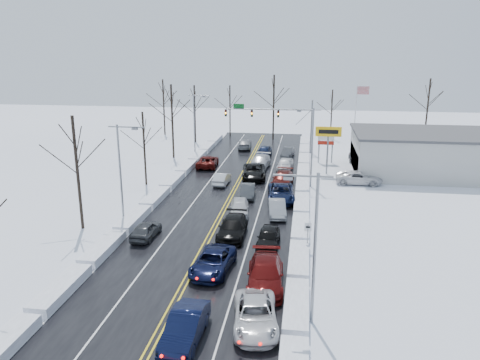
% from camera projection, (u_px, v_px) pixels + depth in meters
% --- Properties ---
extents(ground, '(160.00, 160.00, 0.00)m').
position_uv_depth(ground, '(223.00, 212.00, 45.54)').
color(ground, silver).
rests_on(ground, ground).
extents(road_surface, '(14.00, 84.00, 0.01)m').
position_uv_depth(road_surface, '(226.00, 205.00, 47.45)').
color(road_surface, black).
rests_on(road_surface, ground).
extents(snow_bank_left, '(1.48, 72.00, 0.67)m').
position_uv_depth(snow_bank_left, '(154.00, 202.00, 48.49)').
color(snow_bank_left, white).
rests_on(snow_bank_left, ground).
extents(snow_bank_right, '(1.48, 72.00, 0.67)m').
position_uv_depth(snow_bank_right, '(301.00, 209.00, 46.41)').
color(snow_bank_right, white).
rests_on(snow_bank_right, ground).
extents(traffic_signal_mast, '(13.28, 0.39, 8.00)m').
position_uv_depth(traffic_signal_mast, '(278.00, 116.00, 70.24)').
color(traffic_signal_mast, slate).
rests_on(traffic_signal_mast, ground).
extents(tires_plus_sign, '(3.20, 0.34, 6.00)m').
position_uv_depth(tires_plus_sign, '(328.00, 135.00, 57.98)').
color(tires_plus_sign, slate).
rests_on(tires_plus_sign, ground).
extents(used_vehicles_sign, '(2.20, 0.22, 4.65)m').
position_uv_depth(used_vehicles_sign, '(326.00, 139.00, 64.16)').
color(used_vehicles_sign, slate).
rests_on(used_vehicles_sign, ground).
extents(speed_limit_sign, '(0.55, 0.09, 2.35)m').
position_uv_depth(speed_limit_sign, '(308.00, 231.00, 36.36)').
color(speed_limit_sign, slate).
rests_on(speed_limit_sign, ground).
extents(flagpole, '(1.87, 1.20, 10.00)m').
position_uv_depth(flagpole, '(357.00, 113.00, 70.43)').
color(flagpole, silver).
rests_on(flagpole, ground).
extents(dealership_building, '(20.40, 12.40, 5.30)m').
position_uv_depth(dealership_building, '(436.00, 153.00, 58.69)').
color(dealership_building, '#B5B5B0').
rests_on(dealership_building, ground).
extents(streetlight_se, '(3.20, 0.25, 9.00)m').
position_uv_depth(streetlight_se, '(312.00, 237.00, 25.82)').
color(streetlight_se, slate).
rests_on(streetlight_se, ground).
extents(streetlight_ne, '(3.20, 0.25, 9.00)m').
position_uv_depth(streetlight_ne, '(311.00, 141.00, 52.49)').
color(streetlight_ne, slate).
rests_on(streetlight_ne, ground).
extents(streetlight_sw, '(3.20, 0.25, 9.00)m').
position_uv_depth(streetlight_sw, '(122.00, 166.00, 41.42)').
color(streetlight_sw, slate).
rests_on(streetlight_sw, ground).
extents(streetlight_nw, '(3.20, 0.25, 9.00)m').
position_uv_depth(streetlight_nw, '(195.00, 120.00, 68.09)').
color(streetlight_nw, slate).
rests_on(streetlight_nw, ground).
extents(tree_left_b, '(4.00, 4.00, 10.00)m').
position_uv_depth(tree_left_b, '(75.00, 151.00, 39.50)').
color(tree_left_b, '#2D231C').
rests_on(tree_left_b, ground).
extents(tree_left_c, '(3.40, 3.40, 8.50)m').
position_uv_depth(tree_left_c, '(144.00, 134.00, 52.98)').
color(tree_left_c, '#2D231C').
rests_on(tree_left_c, ground).
extents(tree_left_d, '(4.20, 4.20, 10.50)m').
position_uv_depth(tree_left_d, '(172.00, 107.00, 66.03)').
color(tree_left_d, '#2D231C').
rests_on(tree_left_d, ground).
extents(tree_left_e, '(3.80, 3.80, 9.50)m').
position_uv_depth(tree_left_e, '(195.00, 103.00, 77.60)').
color(tree_left_e, '#2D231C').
rests_on(tree_left_e, ground).
extents(tree_far_a, '(4.00, 4.00, 10.00)m').
position_uv_depth(tree_far_a, '(163.00, 96.00, 84.20)').
color(tree_far_a, '#2D231C').
rests_on(tree_far_a, ground).
extents(tree_far_b, '(3.60, 3.60, 9.00)m').
position_uv_depth(tree_far_b, '(230.00, 101.00, 83.70)').
color(tree_far_b, '#2D231C').
rests_on(tree_far_b, ground).
extents(tree_far_c, '(4.40, 4.40, 11.00)m').
position_uv_depth(tree_far_c, '(274.00, 94.00, 80.32)').
color(tree_far_c, '#2D231C').
rests_on(tree_far_c, ground).
extents(tree_far_d, '(3.40, 3.40, 8.50)m').
position_uv_depth(tree_far_d, '(332.00, 105.00, 80.86)').
color(tree_far_d, '#2D231C').
rests_on(tree_far_d, ground).
extents(tree_far_e, '(4.20, 4.20, 10.50)m').
position_uv_depth(tree_far_e, '(429.00, 97.00, 78.77)').
color(tree_far_e, '#2D231C').
rests_on(tree_far_e, ground).
extents(queued_car_1, '(1.86, 4.99, 1.63)m').
position_uv_depth(queued_car_1, '(186.00, 340.00, 25.53)').
color(queued_car_1, black).
rests_on(queued_car_1, ground).
extents(queued_car_2, '(2.92, 5.53, 1.48)m').
position_uv_depth(queued_car_2, '(213.00, 271.00, 33.46)').
color(queued_car_2, black).
rests_on(queued_car_2, ground).
extents(queued_car_3, '(2.29, 5.49, 1.58)m').
position_uv_depth(queued_car_3, '(232.00, 236.00, 39.64)').
color(queued_car_3, black).
rests_on(queued_car_3, ground).
extents(queued_car_4, '(2.28, 4.49, 1.46)m').
position_uv_depth(queued_car_4, '(240.00, 214.00, 44.87)').
color(queued_car_4, silver).
rests_on(queued_car_4, ground).
extents(queued_car_5, '(1.75, 4.21, 1.35)m').
position_uv_depth(queued_car_5, '(248.00, 197.00, 50.08)').
color(queued_car_5, '#393C3D').
rests_on(queued_car_5, ground).
extents(queued_car_6, '(3.40, 6.27, 1.67)m').
position_uv_depth(queued_car_6, '(254.00, 178.00, 57.37)').
color(queued_car_6, black).
rests_on(queued_car_6, ground).
extents(queued_car_7, '(2.89, 5.95, 1.67)m').
position_uv_depth(queued_car_7, '(260.00, 168.00, 62.10)').
color(queued_car_7, '#ADB0B6').
rests_on(queued_car_7, ground).
extents(queued_car_8, '(2.17, 4.67, 1.55)m').
position_uv_depth(queued_car_8, '(264.00, 157.00, 68.72)').
color(queued_car_8, black).
rests_on(queued_car_8, ground).
extents(queued_car_10, '(3.17, 5.62, 1.48)m').
position_uv_depth(queued_car_10, '(255.00, 326.00, 26.79)').
color(queued_car_10, silver).
rests_on(queued_car_10, ground).
extents(queued_car_11, '(2.77, 6.04, 1.71)m').
position_uv_depth(queued_car_11, '(265.00, 286.00, 31.35)').
color(queued_car_11, '#510B0A').
rests_on(queued_car_11, ground).
extents(queued_car_12, '(1.82, 4.35, 1.47)m').
position_uv_depth(queued_car_12, '(268.00, 246.00, 37.74)').
color(queued_car_12, black).
rests_on(queued_car_12, ground).
extents(queued_car_13, '(2.06, 4.58, 1.46)m').
position_uv_depth(queued_car_13, '(277.00, 215.00, 44.56)').
color(queued_car_13, '#93969A').
rests_on(queued_car_13, ground).
extents(queued_car_14, '(3.18, 6.07, 1.63)m').
position_uv_depth(queued_car_14, '(281.00, 200.00, 48.94)').
color(queued_car_14, black).
rests_on(queued_car_14, ground).
extents(queued_car_15, '(2.65, 5.66, 1.60)m').
position_uv_depth(queued_car_15, '(282.00, 186.00, 54.18)').
color(queued_car_15, '#490E09').
rests_on(queued_car_15, ground).
extents(queued_car_16, '(2.36, 4.92, 1.62)m').
position_uv_depth(queued_car_16, '(285.00, 170.00, 60.90)').
color(queued_car_16, silver).
rests_on(queued_car_16, ground).
extents(queued_car_17, '(1.98, 4.24, 1.35)m').
position_uv_depth(queued_car_17, '(288.00, 157.00, 68.61)').
color(queued_car_17, '#444649').
rests_on(queued_car_17, ground).
extents(oncoming_car_0, '(1.60, 4.19, 1.36)m').
position_uv_depth(oncoming_car_0, '(222.00, 184.00, 54.75)').
color(oncoming_car_0, silver).
rests_on(oncoming_car_0, ground).
extents(oncoming_car_1, '(2.89, 5.64, 1.52)m').
position_uv_depth(oncoming_car_1, '(208.00, 167.00, 62.79)').
color(oncoming_car_1, '#4E0D0A').
rests_on(oncoming_car_1, ground).
extents(oncoming_car_2, '(2.51, 5.24, 1.47)m').
position_uv_depth(oncoming_car_2, '(245.00, 148.00, 74.20)').
color(oncoming_car_2, gray).
rests_on(oncoming_car_2, ground).
extents(oncoming_car_3, '(1.81, 4.18, 1.40)m').
position_uv_depth(oncoming_car_3, '(146.00, 238.00, 39.36)').
color(oncoming_car_3, '#3C3E41').
rests_on(oncoming_car_3, ground).
extents(parked_car_0, '(5.42, 2.60, 1.49)m').
position_uv_depth(parked_car_0, '(359.00, 184.00, 54.89)').
color(parked_car_0, silver).
rests_on(parked_car_0, ground).
extents(parked_car_1, '(2.39, 5.01, 1.41)m').
position_uv_depth(parked_car_1, '(378.00, 176.00, 58.22)').
color(parked_car_1, black).
rests_on(parked_car_1, ground).
extents(parked_car_2, '(2.06, 4.78, 1.61)m').
position_uv_depth(parked_car_2, '(356.00, 161.00, 65.80)').
color(parked_car_2, black).
rests_on(parked_car_2, ground).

